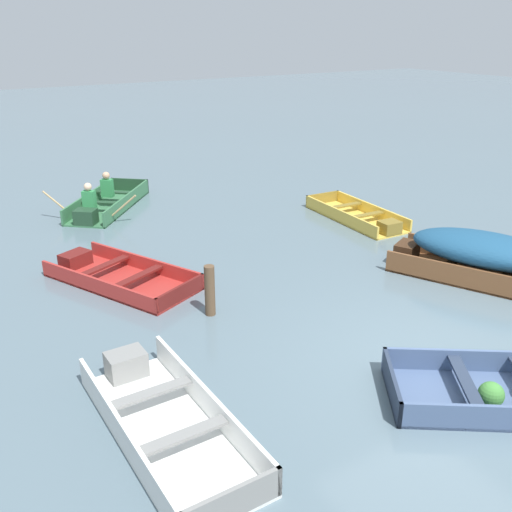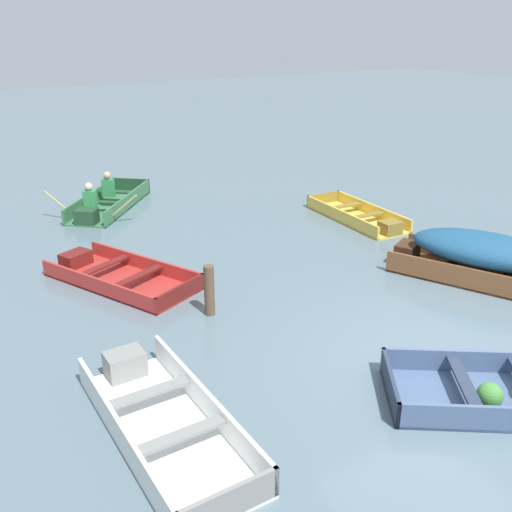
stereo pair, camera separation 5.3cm
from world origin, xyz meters
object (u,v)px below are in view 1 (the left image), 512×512
skiff_wooden_brown_mid_moored (483,253)px  skiff_red_far_moored (117,276)px  dinghy_slate_blue_foreground (510,392)px  skiff_yellow_outer_moored (359,217)px  rowboat_green_with_crew (105,203)px  skiff_white_near_moored (163,417)px  mooring_post (210,291)px

skiff_wooden_brown_mid_moored → skiff_red_far_moored: 6.60m
dinghy_slate_blue_foreground → skiff_yellow_outer_moored: size_ratio=1.02×
dinghy_slate_blue_foreground → rowboat_green_with_crew: (-1.78, 10.17, 0.06)m
skiff_wooden_brown_mid_moored → skiff_yellow_outer_moored: bearing=85.0°
skiff_white_near_moored → skiff_yellow_outer_moored: 8.19m
skiff_red_far_moored → skiff_white_near_moored: bearing=-101.9°
skiff_white_near_moored → skiff_yellow_outer_moored: size_ratio=1.06×
skiff_wooden_brown_mid_moored → skiff_yellow_outer_moored: size_ratio=1.21×
skiff_wooden_brown_mid_moored → mooring_post: bearing=164.3°
rowboat_green_with_crew → dinghy_slate_blue_foreground: bearing=-80.1°
skiff_red_far_moored → skiff_yellow_outer_moored: (5.98, 0.29, 0.00)m
dinghy_slate_blue_foreground → mooring_post: (-2.08, 3.96, 0.28)m
rowboat_green_with_crew → mooring_post: rowboat_green_with_crew is taller
skiff_white_near_moored → skiff_red_far_moored: bearing=78.1°
dinghy_slate_blue_foreground → skiff_red_far_moored: (-2.93, 5.98, -0.04)m
skiff_white_near_moored → rowboat_green_with_crew: rowboat_green_with_crew is taller
skiff_white_near_moored → rowboat_green_with_crew: size_ratio=0.97×
dinghy_slate_blue_foreground → skiff_red_far_moored: size_ratio=0.93×
skiff_white_near_moored → skiff_red_far_moored: skiff_white_near_moored is taller
mooring_post → skiff_yellow_outer_moored: bearing=24.3°
skiff_yellow_outer_moored → mooring_post: 5.63m
skiff_white_near_moored → skiff_yellow_outer_moored: bearing=33.1°
skiff_red_far_moored → rowboat_green_with_crew: bearing=74.6°
skiff_yellow_outer_moored → mooring_post: mooring_post is taller
skiff_wooden_brown_mid_moored → skiff_red_far_moored: skiff_wooden_brown_mid_moored is taller
skiff_red_far_moored → mooring_post: size_ratio=3.66×
skiff_white_near_moored → skiff_red_far_moored: (0.88, 4.18, -0.03)m
skiff_red_far_moored → mooring_post: (0.85, -2.03, 0.32)m
skiff_red_far_moored → skiff_yellow_outer_moored: size_ratio=1.10×
skiff_yellow_outer_moored → skiff_red_far_moored: bearing=-177.2°
skiff_yellow_outer_moored → mooring_post: size_ratio=3.33×
dinghy_slate_blue_foreground → skiff_red_far_moored: 6.66m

